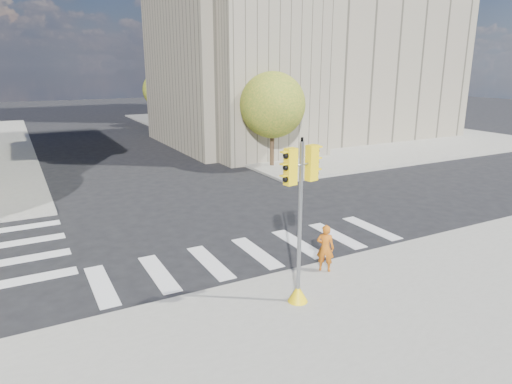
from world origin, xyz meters
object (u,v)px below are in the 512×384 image
at_px(lamp_near, 250,93).
at_px(photographer, 325,248).
at_px(traffic_signal, 299,236).
at_px(lamp_far, 184,85).

xyz_separation_m(lamp_near, photographer, (-7.01, -18.60, -3.66)).
bearing_deg(traffic_signal, photographer, 23.74).
bearing_deg(lamp_near, lamp_far, 90.00).
bearing_deg(lamp_far, lamp_near, -90.00).
bearing_deg(photographer, traffic_signal, 79.54).
height_order(lamp_near, traffic_signal, lamp_near).
height_order(lamp_far, photographer, lamp_far).
bearing_deg(photographer, lamp_near, -65.43).
bearing_deg(lamp_far, traffic_signal, -104.66).
bearing_deg(photographer, lamp_far, -56.92).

